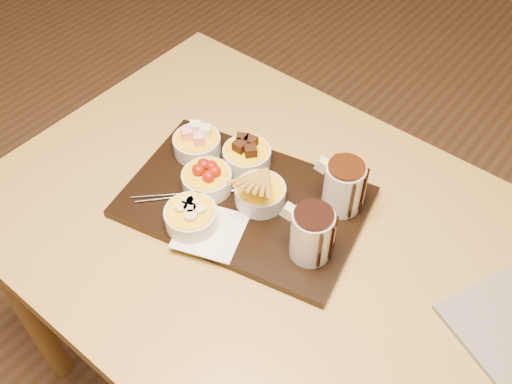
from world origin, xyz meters
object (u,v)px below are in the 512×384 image
Objects in this scene: bowl_strawberries at (207,181)px; pitcher_milk_chocolate at (343,187)px; pitcher_dark_chocolate at (312,235)px; serving_board at (244,202)px; dining_table at (284,265)px.

bowl_strawberries is 0.27m from pitcher_milk_chocolate.
pitcher_dark_chocolate is at bearing -94.40° from pitcher_milk_chocolate.
pitcher_milk_chocolate is at bearing 21.80° from serving_board.
pitcher_milk_chocolate reaches higher than dining_table.
pitcher_milk_chocolate reaches higher than serving_board.
pitcher_milk_chocolate is (0.16, 0.11, 0.06)m from serving_board.
pitcher_dark_chocolate is (0.25, -0.00, 0.03)m from bowl_strawberries.
bowl_strawberries is at bearing -176.42° from serving_board.
pitcher_dark_chocolate is (0.17, -0.02, 0.06)m from serving_board.
pitcher_milk_chocolate is at bearing 68.66° from dining_table.
bowl_strawberries reaches higher than serving_board.
dining_table is at bearing -123.91° from pitcher_milk_chocolate.
bowl_strawberries is (-0.19, -0.01, 0.14)m from dining_table.
dining_table is at bearing -17.28° from serving_board.
pitcher_dark_chocolate is at bearing -19.98° from serving_board.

